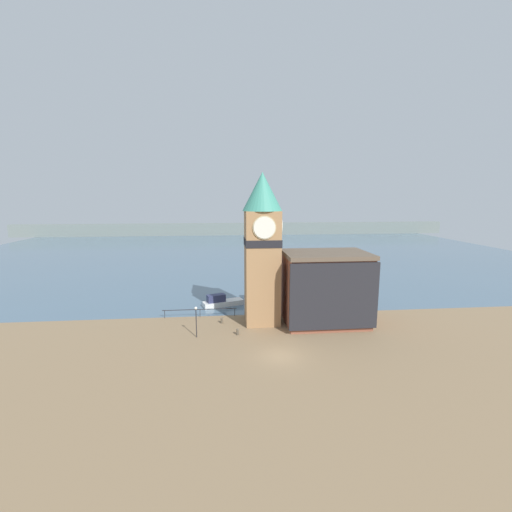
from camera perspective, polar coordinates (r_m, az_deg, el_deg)
name	(u,v)px	position (r m, az deg, el deg)	size (l,w,h in m)	color
ground_plane	(280,356)	(35.85, 4.10, -16.31)	(160.00, 160.00, 0.00)	#846B4C
water	(241,249)	(105.58, -2.44, 1.20)	(160.00, 120.00, 0.00)	slate
far_shoreline	(236,229)	(144.96, -3.30, 4.53)	(180.00, 3.00, 5.00)	slate
pier_railing	(200,310)	(46.54, -9.33, -8.90)	(9.82, 0.08, 1.09)	#232328
clock_tower	(262,245)	(42.15, 1.05, 1.83)	(4.83, 4.83, 18.72)	#9E754C
pier_building	(325,288)	(43.76, 11.51, -5.25)	(10.47, 7.37, 9.06)	brown
boat_near	(221,302)	(50.81, -5.86, -7.57)	(6.14, 3.50, 1.78)	silver
mooring_bollard_near	(238,331)	(40.55, -3.07, -12.44)	(0.33, 0.33, 0.78)	brown
mooring_bollard_far	(222,320)	(44.16, -5.72, -10.57)	(0.32, 0.32, 0.78)	brown
lamp_post	(196,316)	(39.71, -9.96, -9.78)	(0.32, 0.32, 3.61)	black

